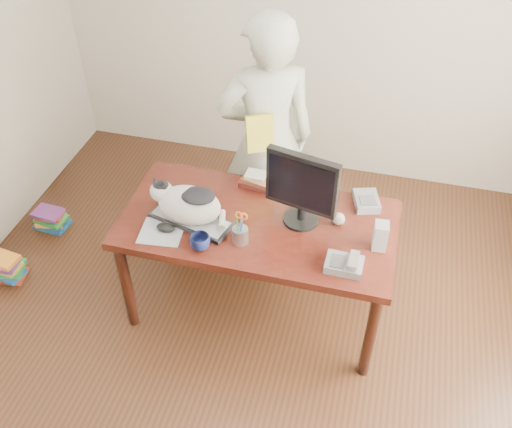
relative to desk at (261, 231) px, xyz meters
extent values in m
plane|color=black|center=(0.00, -0.68, -0.60)|extent=(4.50, 4.50, 0.00)
plane|color=silver|center=(0.00, 1.57, 0.75)|extent=(4.00, 0.00, 4.00)
cube|color=black|center=(0.00, -0.08, 0.12)|extent=(1.60, 0.80, 0.05)
cylinder|color=black|center=(-0.74, -0.42, -0.25)|extent=(0.07, 0.07, 0.70)
cylinder|color=black|center=(0.74, -0.42, -0.25)|extent=(0.07, 0.07, 0.70)
cylinder|color=black|center=(-0.74, 0.26, -0.25)|extent=(0.07, 0.07, 0.70)
cylinder|color=black|center=(0.74, 0.26, -0.25)|extent=(0.07, 0.07, 0.70)
cube|color=black|center=(0.00, 0.28, -0.20)|extent=(1.45, 0.03, 0.50)
cube|color=black|center=(-0.38, -0.18, 0.16)|extent=(0.52, 0.30, 0.02)
cube|color=silver|center=(-0.38, -0.18, 0.17)|extent=(0.48, 0.26, 0.01)
ellipsoid|color=silver|center=(-0.38, -0.18, 0.27)|extent=(0.41, 0.31, 0.23)
ellipsoid|color=silver|center=(-0.55, -0.16, 0.32)|extent=(0.16, 0.16, 0.13)
ellipsoid|color=black|center=(-0.55, -0.16, 0.36)|extent=(0.11, 0.11, 0.05)
cone|color=black|center=(-0.58, -0.16, 0.39)|extent=(0.08, 0.07, 0.08)
cone|color=black|center=(-0.52, -0.17, 0.39)|extent=(0.07, 0.07, 0.08)
ellipsoid|color=black|center=(-0.31, -0.19, 0.37)|extent=(0.23, 0.20, 0.05)
cylinder|color=silver|center=(-0.19, -0.17, 0.20)|extent=(0.08, 0.16, 0.05)
cylinder|color=black|center=(0.24, -0.01, 0.16)|extent=(0.24, 0.24, 0.02)
cylinder|color=black|center=(0.24, -0.01, 0.21)|extent=(0.05, 0.05, 0.09)
cube|color=black|center=(0.23, -0.03, 0.44)|extent=(0.42, 0.14, 0.35)
cube|color=black|center=(0.23, -0.05, 0.44)|extent=(0.37, 0.09, 0.30)
cylinder|color=#9C9CA2|center=(-0.05, -0.27, 0.20)|extent=(0.10, 0.10, 0.10)
cylinder|color=black|center=(-0.07, -0.25, 0.28)|extent=(0.03, 0.03, 0.15)
cylinder|color=#0C47B0|center=(-0.04, -0.28, 0.28)|extent=(0.03, 0.03, 0.15)
cylinder|color=#AA1823|center=(-0.05, -0.25, 0.28)|extent=(0.01, 0.04, 0.15)
cylinder|color=#177428|center=(-0.07, -0.28, 0.28)|extent=(0.02, 0.03, 0.15)
cylinder|color=#ACACB1|center=(-0.05, -0.27, 0.29)|extent=(0.02, 0.02, 0.11)
cylinder|color=#ACACB1|center=(-0.04, -0.27, 0.29)|extent=(0.02, 0.02, 0.11)
torus|color=#FF610D|center=(-0.06, -0.27, 0.35)|extent=(0.05, 0.02, 0.05)
torus|color=#FF610D|center=(-0.03, -0.27, 0.35)|extent=(0.05, 0.02, 0.05)
cube|color=#ACB3B9|center=(-0.51, -0.31, 0.15)|extent=(0.26, 0.24, 0.01)
ellipsoid|color=black|center=(-0.49, -0.29, 0.17)|extent=(0.12, 0.08, 0.04)
imported|color=#0D1337|center=(-0.25, -0.37, 0.19)|extent=(0.14, 0.14, 0.09)
cube|color=slate|center=(0.53, -0.32, 0.17)|extent=(0.20, 0.15, 0.05)
cube|color=#434345|center=(0.50, -0.33, 0.20)|extent=(0.08, 0.10, 0.01)
cube|color=#ACACB1|center=(0.58, -0.31, 0.21)|extent=(0.05, 0.17, 0.06)
cube|color=gray|center=(0.70, -0.12, 0.23)|extent=(0.08, 0.09, 0.17)
sphere|color=beige|center=(0.45, 0.02, 0.18)|extent=(0.07, 0.07, 0.07)
cube|color=#471413|center=(-0.09, 0.26, 0.16)|extent=(0.22, 0.17, 0.03)
cube|color=brown|center=(-0.08, 0.25, 0.19)|extent=(0.21, 0.18, 0.03)
cube|color=beige|center=(-0.10, 0.26, 0.22)|extent=(0.13, 0.11, 0.02)
cube|color=slate|center=(0.59, 0.23, 0.17)|extent=(0.19, 0.22, 0.05)
cube|color=#434345|center=(0.60, 0.20, 0.20)|extent=(0.12, 0.12, 0.01)
imported|color=silver|center=(-0.11, 0.54, 0.28)|extent=(0.76, 0.65, 1.76)
cube|color=gold|center=(-0.11, 0.37, 0.45)|extent=(0.19, 0.16, 0.23)
cube|color=#9D2C16|center=(-1.75, -0.28, -0.59)|extent=(0.25, 0.19, 0.03)
cube|color=navy|center=(-1.74, -0.28, -0.56)|extent=(0.23, 0.18, 0.03)
cube|color=#28883A|center=(-1.76, -0.27, -0.53)|extent=(0.27, 0.22, 0.03)
cube|color=gold|center=(-1.75, -0.28, -0.49)|extent=(0.21, 0.16, 0.03)
cube|color=#683078|center=(-1.76, -0.29, -0.46)|extent=(0.23, 0.17, 0.03)
cube|color=orange|center=(-1.74, -0.27, -0.43)|extent=(0.21, 0.17, 0.03)
cube|color=navy|center=(-1.72, 0.27, -0.59)|extent=(0.25, 0.19, 0.03)
cube|color=orange|center=(-1.73, 0.28, -0.55)|extent=(0.22, 0.19, 0.03)
cube|color=#28883A|center=(-1.71, 0.27, -0.52)|extent=(0.24, 0.19, 0.03)
cube|color=#9D2C16|center=(-1.72, 0.28, -0.49)|extent=(0.21, 0.16, 0.03)
cube|color=#683078|center=(-1.73, 0.27, -0.46)|extent=(0.22, 0.17, 0.03)
camera|label=1|loc=(0.60, -2.45, 2.38)|focal=40.00mm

